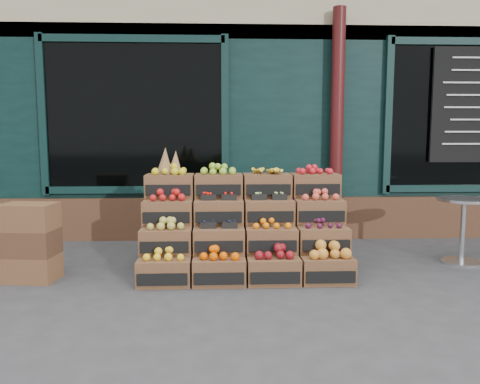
{
  "coord_description": "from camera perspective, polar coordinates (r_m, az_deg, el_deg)",
  "views": [
    {
      "loc": [
        -0.41,
        -4.43,
        1.45
      ],
      "look_at": [
        -0.2,
        0.7,
        0.85
      ],
      "focal_mm": 35.0,
      "sensor_mm": 36.0,
      "label": 1
    }
  ],
  "objects": [
    {
      "name": "crate_display",
      "position": [
        5.09,
        0.42,
        -5.07
      ],
      "size": [
        2.16,
        1.06,
        1.35
      ],
      "rotation": [
        0.0,
        0.0,
        0.01
      ],
      "color": "brown",
      "rests_on": "ground"
    },
    {
      "name": "ground",
      "position": [
        4.68,
        2.84,
        -11.39
      ],
      "size": [
        60.0,
        60.0,
        0.0
      ],
      "primitive_type": "plane",
      "color": "#38383A",
      "rests_on": "ground"
    },
    {
      "name": "spare_crates",
      "position": [
        5.22,
        -24.27,
        -5.6
      ],
      "size": [
        0.56,
        0.42,
        0.79
      ],
      "rotation": [
        0.0,
        0.0,
        -0.11
      ],
      "color": "brown",
      "rests_on": "ground"
    },
    {
      "name": "bistro_table",
      "position": [
        5.96,
        25.54,
        -3.42
      ],
      "size": [
        0.6,
        0.6,
        0.76
      ],
      "rotation": [
        0.0,
        0.0,
        0.15
      ],
      "color": "#ABAFB2",
      "rests_on": "ground"
    },
    {
      "name": "shop_facade",
      "position": [
        9.6,
        0.15,
        12.34
      ],
      "size": [
        12.0,
        6.24,
        4.8
      ],
      "color": "black",
      "rests_on": "ground"
    },
    {
      "name": "shopkeeper",
      "position": [
        7.43,
        -8.54,
        2.39
      ],
      "size": [
        0.77,
        0.65,
        1.81
      ],
      "primitive_type": "imported",
      "rotation": [
        0.0,
        0.0,
        2.75
      ],
      "color": "#17511A",
      "rests_on": "ground"
    }
  ]
}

